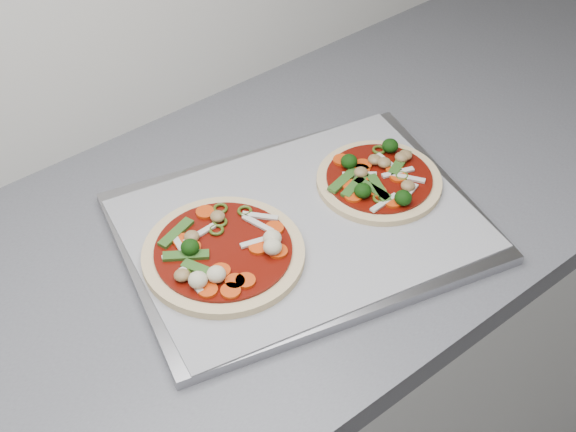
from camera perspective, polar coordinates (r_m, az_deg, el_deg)
baking_tray at (r=1.08m, az=0.95°, el=-0.86°), size 0.54×0.45×0.02m
parchment at (r=1.07m, az=0.95°, el=-0.53°), size 0.51×0.41×0.00m
pizza_left at (r=1.02m, az=-4.66°, el=-2.63°), size 0.22×0.22×0.04m
pizza_right at (r=1.13m, az=6.47°, el=2.64°), size 0.19×0.19×0.03m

